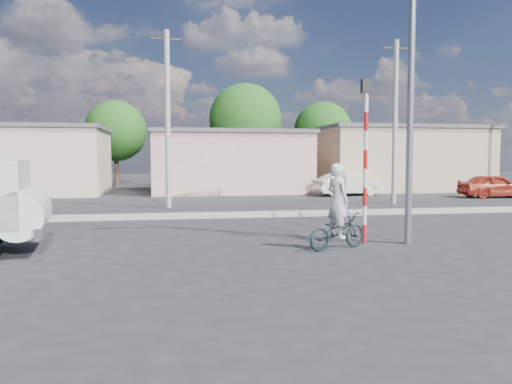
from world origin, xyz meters
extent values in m
plane|color=#252527|center=(0.00, 0.00, 0.00)|extent=(120.00, 120.00, 0.00)
cube|color=#99968E|center=(0.00, 8.00, 0.08)|extent=(40.00, 0.80, 0.16)
cylinder|color=silver|center=(-5.44, 1.65, 0.98)|extent=(1.40, 2.24, 1.13)
cube|color=silver|center=(-5.03, 1.71, 0.57)|extent=(0.44, 2.21, 0.29)
imported|color=black|center=(2.17, 0.75, 0.46)|extent=(1.85, 1.23, 0.92)
imported|color=silver|center=(2.17, 0.75, 0.93)|extent=(0.67, 0.80, 1.86)
imported|color=beige|center=(8.60, 17.45, 0.69)|extent=(4.37, 2.17, 1.37)
imported|color=#AD2D1E|center=(16.38, 14.63, 0.68)|extent=(4.08, 1.89, 1.35)
cylinder|color=red|center=(3.20, 1.50, 0.25)|extent=(0.11, 0.11, 0.50)
cylinder|color=white|center=(3.20, 1.50, 0.75)|extent=(0.11, 0.11, 0.50)
cylinder|color=red|center=(3.20, 1.50, 1.25)|extent=(0.11, 0.11, 0.50)
cylinder|color=white|center=(3.20, 1.50, 1.75)|extent=(0.11, 0.11, 0.50)
cylinder|color=red|center=(3.20, 1.50, 2.25)|extent=(0.11, 0.11, 0.50)
cylinder|color=white|center=(3.20, 1.50, 2.75)|extent=(0.11, 0.11, 0.50)
cylinder|color=red|center=(3.20, 1.50, 3.25)|extent=(0.11, 0.11, 0.50)
cylinder|color=white|center=(3.20, 1.50, 3.75)|extent=(0.11, 0.11, 0.50)
cube|color=black|center=(3.20, 1.50, 4.18)|extent=(0.28, 0.18, 0.36)
cylinder|color=slate|center=(4.30, 1.20, 4.50)|extent=(0.18, 0.18, 9.00)
cube|color=beige|center=(-12.00, 22.00, 2.00)|extent=(12.00, 7.00, 4.00)
cube|color=#59595B|center=(-12.00, 22.00, 4.12)|extent=(12.30, 7.30, 0.24)
cube|color=tan|center=(2.00, 22.00, 1.90)|extent=(10.00, 7.00, 3.80)
cube|color=#59595B|center=(2.00, 22.00, 3.92)|extent=(10.30, 7.30, 0.24)
cube|color=tan|center=(14.00, 22.00, 2.10)|extent=(11.00, 7.00, 4.20)
cube|color=#59595B|center=(14.00, 22.00, 4.32)|extent=(11.30, 7.30, 0.24)
cylinder|color=#38281E|center=(-6.00, 29.00, 1.74)|extent=(0.36, 0.36, 3.47)
sphere|color=#306F21|center=(-6.00, 29.00, 4.34)|extent=(4.71, 4.71, 4.71)
cylinder|color=#38281E|center=(4.00, 28.00, 2.10)|extent=(0.36, 0.36, 4.20)
sphere|color=#306F21|center=(4.00, 28.00, 5.25)|extent=(5.70, 5.70, 5.70)
cylinder|color=#38281E|center=(11.00, 30.00, 1.82)|extent=(0.36, 0.36, 3.64)
sphere|color=#306F21|center=(11.00, 30.00, 4.55)|extent=(4.94, 4.94, 4.94)
cylinder|color=#99968E|center=(-2.00, 12.00, 4.00)|extent=(0.24, 0.24, 8.00)
cube|color=#38281E|center=(-2.00, 12.00, 7.60)|extent=(1.40, 0.08, 0.08)
cylinder|color=#99968E|center=(9.00, 12.00, 4.00)|extent=(0.24, 0.24, 8.00)
cube|color=#38281E|center=(9.00, 12.00, 7.60)|extent=(1.40, 0.08, 0.08)
camera|label=1|loc=(-1.95, -11.09, 2.31)|focal=35.00mm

